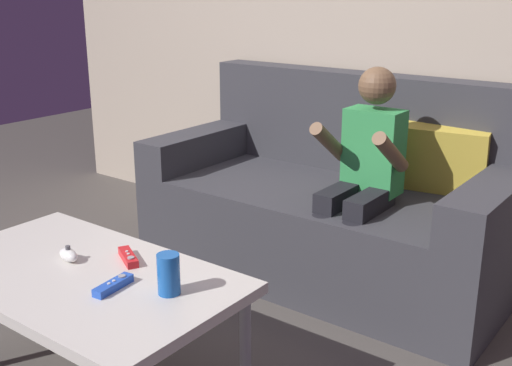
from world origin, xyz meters
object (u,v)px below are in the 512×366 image
(person_seated_on_couch, at_px, (362,173))
(coffee_table, at_px, (81,283))
(couch, at_px, (334,206))
(game_remote_red_far_corner, at_px, (128,257))
(soda_can, at_px, (169,274))
(nunchuk_white, at_px, (69,255))
(game_remote_blue_near_edge, at_px, (113,285))

(person_seated_on_couch, relative_size, coffee_table, 0.96)
(person_seated_on_couch, bearing_deg, couch, 140.93)
(game_remote_red_far_corner, relative_size, soda_can, 1.15)
(nunchuk_white, bearing_deg, game_remote_red_far_corner, 37.02)
(couch, xyz_separation_m, person_seated_on_couch, (0.23, -0.19, 0.25))
(couch, height_order, coffee_table, couch)
(person_seated_on_couch, distance_m, game_remote_red_far_corner, 1.04)
(coffee_table, relative_size, game_remote_blue_near_edge, 7.15)
(coffee_table, height_order, game_remote_blue_near_edge, game_remote_blue_near_edge)
(nunchuk_white, bearing_deg, couch, 79.26)
(person_seated_on_couch, xyz_separation_m, game_remote_red_far_corner, (-0.32, -0.99, -0.11))
(game_remote_blue_near_edge, bearing_deg, coffee_table, 175.20)
(person_seated_on_couch, xyz_separation_m, soda_can, (-0.06, -1.07, -0.06))
(couch, distance_m, nunchuk_white, 1.32)
(nunchuk_white, height_order, soda_can, soda_can)
(coffee_table, bearing_deg, game_remote_red_far_corner, 68.87)
(person_seated_on_couch, height_order, coffee_table, person_seated_on_couch)
(couch, relative_size, coffee_table, 1.62)
(couch, bearing_deg, game_remote_blue_near_edge, -88.92)
(game_remote_red_far_corner, bearing_deg, nunchuk_white, -142.98)
(game_remote_red_far_corner, bearing_deg, soda_can, -17.38)
(couch, xyz_separation_m, nunchuk_white, (-0.24, -1.29, 0.15))
(coffee_table, xyz_separation_m, nunchuk_white, (-0.10, 0.03, 0.06))
(nunchuk_white, bearing_deg, person_seated_on_couch, 66.63)
(couch, height_order, nunchuk_white, couch)
(couch, height_order, game_remote_blue_near_edge, couch)
(soda_can, bearing_deg, nunchuk_white, -175.53)
(game_remote_blue_near_edge, bearing_deg, person_seated_on_couch, 79.82)
(couch, distance_m, soda_can, 1.28)
(person_seated_on_couch, xyz_separation_m, nunchuk_white, (-0.48, -1.10, -0.10))
(person_seated_on_couch, bearing_deg, soda_can, -93.00)
(game_remote_blue_near_edge, relative_size, nunchuk_white, 1.48)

